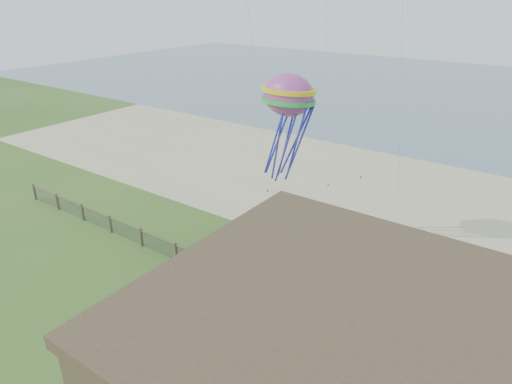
# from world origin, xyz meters

# --- Properties ---
(ground) EXTENTS (160.00, 160.00, 0.00)m
(ground) POSITION_xyz_m (0.00, 0.00, 0.00)
(ground) COLOR #355E20
(ground) RESTS_ON ground
(sand_beach) EXTENTS (72.00, 20.00, 0.02)m
(sand_beach) POSITION_xyz_m (0.00, 22.00, 0.00)
(sand_beach) COLOR #BFB489
(sand_beach) RESTS_ON ground
(ocean) EXTENTS (160.00, 68.00, 0.02)m
(ocean) POSITION_xyz_m (0.00, 66.00, 0.00)
(ocean) COLOR slate
(ocean) RESTS_ON ground
(chainlink_fence) EXTENTS (36.20, 0.20, 1.25)m
(chainlink_fence) POSITION_xyz_m (0.00, 6.00, 0.55)
(chainlink_fence) COLOR #4B3F2A
(chainlink_fence) RESTS_ON ground
(picnic_table) EXTENTS (2.33, 1.93, 0.87)m
(picnic_table) POSITION_xyz_m (2.31, 3.93, 0.43)
(picnic_table) COLOR brown
(picnic_table) RESTS_ON ground
(octopus_kite) EXTENTS (3.98, 3.46, 6.84)m
(octopus_kite) POSITION_xyz_m (0.91, 11.75, 7.61)
(octopus_kite) COLOR #FF6128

